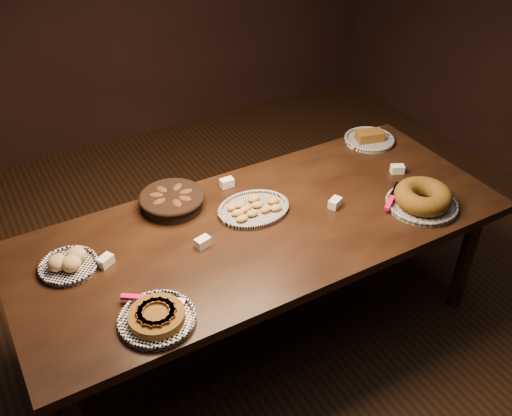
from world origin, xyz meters
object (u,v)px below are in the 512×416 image
bundt_cake_plate (423,199)px  buffet_table (264,236)px  apple_tart_plate (157,317)px  madeleine_platter (253,209)px

bundt_cake_plate → buffet_table: bearing=155.5°
apple_tart_plate → buffet_table: bearing=21.8°
apple_tart_plate → madeleine_platter: 0.82m
buffet_table → apple_tart_plate: (-0.69, -0.33, 0.10)m
apple_tart_plate → bundt_cake_plate: (1.45, 0.06, 0.02)m
apple_tart_plate → bundt_cake_plate: size_ratio=0.88×
madeleine_platter → buffet_table: bearing=-115.2°
bundt_cake_plate → apple_tart_plate: bearing=177.4°
apple_tart_plate → bundt_cake_plate: bearing=-1.5°
madeleine_platter → apple_tart_plate: bearing=-169.4°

